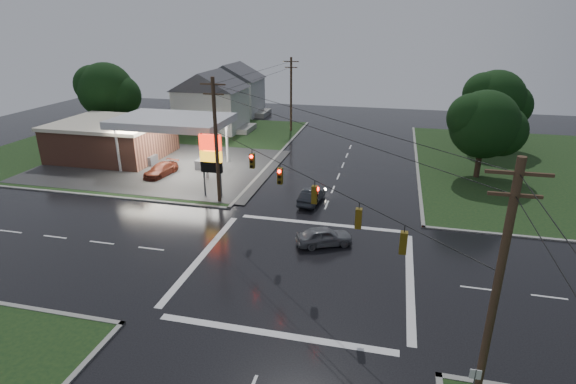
% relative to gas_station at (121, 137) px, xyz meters
% --- Properties ---
extents(ground, '(120.00, 120.00, 0.00)m').
position_rel_gas_station_xyz_m(ground, '(25.68, -19.70, -2.55)').
color(ground, black).
rests_on(ground, ground).
extents(grass_nw, '(36.00, 36.00, 0.08)m').
position_rel_gas_station_xyz_m(grass_nw, '(-0.32, 6.30, -2.51)').
color(grass_nw, black).
rests_on(grass_nw, ground).
extents(gas_station, '(26.20, 18.00, 5.60)m').
position_rel_gas_station_xyz_m(gas_station, '(0.00, 0.00, 0.00)').
color(gas_station, '#2D2D2D').
rests_on(gas_station, ground).
extents(pylon_sign, '(2.00, 0.35, 6.00)m').
position_rel_gas_station_xyz_m(pylon_sign, '(15.18, -9.20, 1.46)').
color(pylon_sign, '#59595E').
rests_on(pylon_sign, ground).
extents(utility_pole_nw, '(2.20, 0.32, 11.00)m').
position_rel_gas_station_xyz_m(utility_pole_nw, '(16.18, -10.20, 3.17)').
color(utility_pole_nw, '#382619').
rests_on(utility_pole_nw, ground).
extents(utility_pole_se, '(2.20, 0.32, 11.00)m').
position_rel_gas_station_xyz_m(utility_pole_se, '(35.18, -29.20, 3.17)').
color(utility_pole_se, '#382619').
rests_on(utility_pole_se, ground).
extents(utility_pole_n, '(2.20, 0.32, 10.50)m').
position_rel_gas_station_xyz_m(utility_pole_n, '(16.18, 18.30, 2.92)').
color(utility_pole_n, '#382619').
rests_on(utility_pole_n, ground).
extents(traffic_signals, '(26.87, 26.87, 1.47)m').
position_rel_gas_station_xyz_m(traffic_signals, '(25.69, -19.72, 3.93)').
color(traffic_signals, black).
rests_on(traffic_signals, ground).
extents(house_near, '(11.05, 8.48, 8.60)m').
position_rel_gas_station_xyz_m(house_near, '(4.73, 16.30, 1.86)').
color(house_near, silver).
rests_on(house_near, ground).
extents(house_far, '(11.05, 8.48, 8.60)m').
position_rel_gas_station_xyz_m(house_far, '(3.73, 28.30, 1.86)').
color(house_far, silver).
rests_on(house_far, ground).
extents(tree_nw_behind, '(8.93, 7.60, 10.00)m').
position_rel_gas_station_xyz_m(tree_nw_behind, '(-8.17, 10.29, 3.63)').
color(tree_nw_behind, black).
rests_on(tree_nw_behind, ground).
extents(tree_ne_near, '(7.99, 6.80, 8.98)m').
position_rel_gas_station_xyz_m(tree_ne_near, '(39.82, 2.29, 3.01)').
color(tree_ne_near, black).
rests_on(tree_ne_near, ground).
extents(tree_ne_far, '(8.46, 7.20, 9.80)m').
position_rel_gas_station_xyz_m(tree_ne_far, '(42.83, 14.29, 3.63)').
color(tree_ne_far, black).
rests_on(tree_ne_far, ground).
extents(car_north, '(1.94, 4.21, 1.34)m').
position_rel_gas_station_xyz_m(car_north, '(24.28, -8.57, -1.88)').
color(car_north, black).
rests_on(car_north, ground).
extents(car_crossing, '(4.37, 3.17, 1.38)m').
position_rel_gas_station_xyz_m(car_crossing, '(26.65, -16.24, -1.86)').
color(car_crossing, slate).
rests_on(car_crossing, ground).
extents(car_pump, '(2.52, 4.70, 1.30)m').
position_rel_gas_station_xyz_m(car_pump, '(7.51, -4.77, -1.90)').
color(car_pump, maroon).
rests_on(car_pump, ground).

